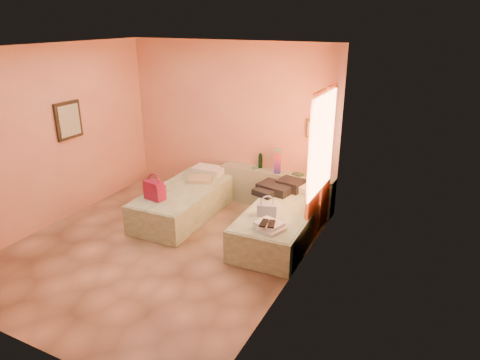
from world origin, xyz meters
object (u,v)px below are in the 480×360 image
at_px(bed_left, 185,202).
at_px(water_bottle, 260,161).
at_px(bed_right, 281,223).
at_px(green_book, 298,174).
at_px(headboard_ledge, 276,189).
at_px(magenta_handbag, 155,190).
at_px(blue_handbag, 267,210).
at_px(flower_vase, 313,172).
at_px(towel_stack, 270,227).

height_order(bed_left, water_bottle, water_bottle).
height_order(bed_right, green_book, green_book).
bearing_deg(headboard_ledge, green_book, 0.38).
bearing_deg(magenta_handbag, blue_handbag, 15.80).
height_order(bed_right, flower_vase, flower_vase).
height_order(water_bottle, magenta_handbag, water_bottle).
relative_size(green_book, towel_stack, 0.48).
distance_m(bed_left, blue_handbag, 1.72).
bearing_deg(flower_vase, towel_stack, -91.15).
height_order(water_bottle, flower_vase, same).
height_order(headboard_ledge, blue_handbag, blue_handbag).
xyz_separation_m(water_bottle, flower_vase, (1.00, -0.13, -0.00)).
bearing_deg(green_book, towel_stack, -62.51).
bearing_deg(blue_handbag, flower_vase, 61.72).
bearing_deg(headboard_ledge, magenta_handbag, -130.24).
bearing_deg(bed_right, towel_stack, -83.30).
bearing_deg(towel_stack, flower_vase, 88.85).
xyz_separation_m(headboard_ledge, flower_vase, (0.67, -0.07, 0.45)).
bearing_deg(headboard_ledge, towel_stack, -70.46).
height_order(flower_vase, towel_stack, flower_vase).
distance_m(blue_handbag, towel_stack, 0.43).
distance_m(water_bottle, magenta_handbag, 1.99).
relative_size(bed_right, magenta_handbag, 6.29).
distance_m(headboard_ledge, flower_vase, 0.81).
xyz_separation_m(bed_left, blue_handbag, (1.65, -0.36, 0.34)).
height_order(bed_left, green_book, green_book).
distance_m(bed_right, flower_vase, 1.14).
relative_size(bed_left, water_bottle, 7.79).
relative_size(water_bottle, flower_vase, 1.00).
bearing_deg(water_bottle, headboard_ledge, -10.66).
bearing_deg(bed_right, flower_vase, 79.95).
bearing_deg(water_bottle, blue_handbag, -62.64).
bearing_deg(green_book, water_bottle, -165.20).
distance_m(bed_left, towel_stack, 2.02).
relative_size(headboard_ledge, blue_handbag, 7.46).
bearing_deg(bed_left, headboard_ledge, 38.70).
distance_m(headboard_ledge, bed_left, 1.61).
distance_m(bed_left, flower_vase, 2.20).
bearing_deg(magenta_handbag, towel_stack, 4.35).
bearing_deg(flower_vase, green_book, 166.23).
relative_size(bed_left, bed_right, 1.00).
bearing_deg(towel_stack, magenta_handbag, 175.44).
relative_size(flower_vase, magenta_handbag, 0.81).
bearing_deg(headboard_ledge, flower_vase, -5.69).
bearing_deg(water_bottle, bed_left, -128.60).
distance_m(headboard_ledge, water_bottle, 0.57).
relative_size(headboard_ledge, bed_right, 1.02).
height_order(bed_right, water_bottle, water_bottle).
xyz_separation_m(flower_vase, blue_handbag, (-0.24, -1.34, -0.19)).
height_order(bed_right, magenta_handbag, magenta_handbag).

